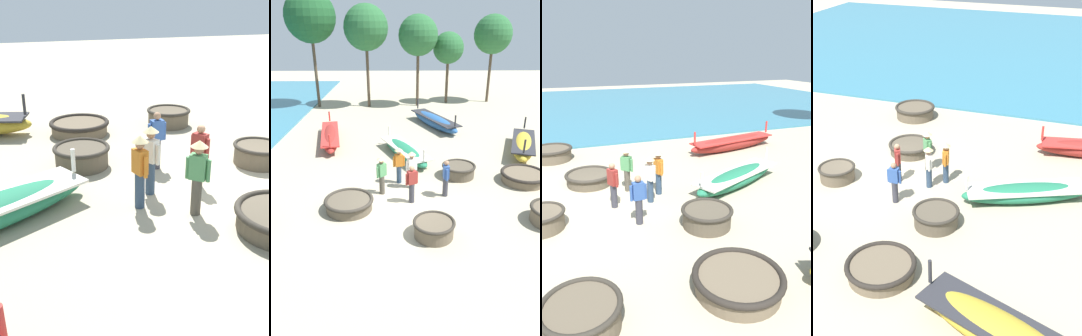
% 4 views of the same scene
% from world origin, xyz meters
% --- Properties ---
extents(ground_plane, '(80.00, 80.00, 0.00)m').
position_xyz_m(ground_plane, '(0.00, 0.00, 0.00)').
color(ground_plane, tan).
extents(sea, '(28.00, 52.00, 0.10)m').
position_xyz_m(sea, '(-21.01, 4.00, 0.05)').
color(sea, teal).
rests_on(sea, ground).
extents(coracle_far_left, '(1.43, 1.43, 0.59)m').
position_xyz_m(coracle_far_left, '(1.41, -1.68, 0.32)').
color(coracle_far_left, brown).
rests_on(coracle_far_left, ground).
extents(coracle_far_right, '(1.99, 1.99, 0.63)m').
position_xyz_m(coracle_far_right, '(-5.40, -1.27, 0.34)').
color(coracle_far_right, brown).
rests_on(coracle_far_right, ground).
extents(coracle_tilted, '(1.57, 1.57, 0.59)m').
position_xyz_m(coracle_tilted, '(3.00, 2.97, 0.32)').
color(coracle_tilted, brown).
rests_on(coracle_tilted, ground).
extents(coracle_weathered, '(1.88, 1.88, 0.48)m').
position_xyz_m(coracle_weathered, '(-1.66, 0.08, 0.26)').
color(coracle_weathered, brown).
rests_on(coracle_weathered, ground).
extents(coracle_front_right, '(2.04, 2.04, 0.48)m').
position_xyz_m(coracle_front_right, '(5.82, 2.36, 0.26)').
color(coracle_front_right, brown).
rests_on(coracle_front_right, ground).
extents(long_boat_green_hull, '(2.87, 4.65, 1.12)m').
position_xyz_m(long_boat_green_hull, '(0.54, 5.47, 0.33)').
color(long_boat_green_hull, '#237551').
rests_on(long_boat_green_hull, ground).
extents(long_boat_white_hull, '(2.66, 4.84, 1.41)m').
position_xyz_m(long_boat_white_hull, '(7.08, 6.11, 0.40)').
color(long_boat_white_hull, gold).
rests_on(long_boat_white_hull, ground).
extents(fisherman_standing_right, '(0.52, 0.36, 1.67)m').
position_xyz_m(fisherman_standing_right, '(0.24, 2.35, 0.96)').
color(fisherman_standing_right, '#2D425B').
rests_on(fisherman_standing_right, ground).
extents(fisherman_by_coracle, '(0.49, 0.36, 1.67)m').
position_xyz_m(fisherman_by_coracle, '(0.78, 1.87, 0.96)').
color(fisherman_by_coracle, '#2D425B').
rests_on(fisherman_by_coracle, ground).
extents(fisherman_hauling, '(0.40, 0.40, 1.67)m').
position_xyz_m(fisherman_hauling, '(-0.46, 1.34, 0.96)').
color(fisherman_hauling, '#4C473D').
rests_on(fisherman_hauling, ground).
extents(fisherman_crouching, '(0.23, 0.53, 1.57)m').
position_xyz_m(fisherman_crouching, '(2.14, 1.11, 0.84)').
color(fisherman_crouching, '#383842').
rests_on(fisherman_crouching, ground).
extents(fisherman_standing_left, '(0.49, 0.34, 1.57)m').
position_xyz_m(fisherman_standing_left, '(0.75, 0.60, 0.84)').
color(fisherman_standing_left, '#383842').
rests_on(fisherman_standing_left, ground).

